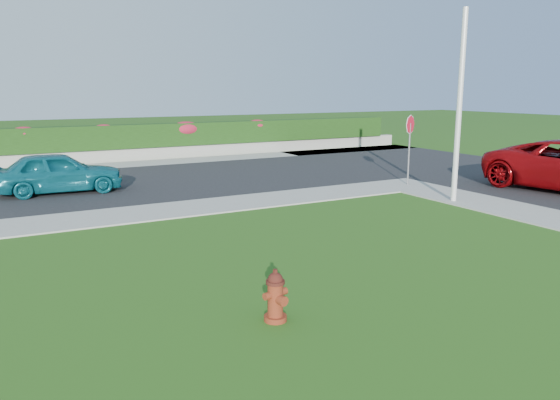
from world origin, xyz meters
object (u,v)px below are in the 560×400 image
stop_sign (410,134)px  utility_pole (459,108)px  fire_hydrant (276,297)px  sedan_teal (58,172)px

stop_sign → utility_pole: bearing=-106.6°
fire_hydrant → sedan_teal: (-1.46, 12.08, 0.34)m
fire_hydrant → stop_sign: bearing=28.5°
sedan_teal → utility_pole: utility_pole is taller
utility_pole → stop_sign: 3.09m
fire_hydrant → stop_sign: 12.44m
fire_hydrant → sedan_teal: bearing=86.0°
stop_sign → fire_hydrant: bearing=-143.0°
utility_pole → fire_hydrant: bearing=-150.4°
sedan_teal → stop_sign: (11.01, -4.23, 1.12)m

